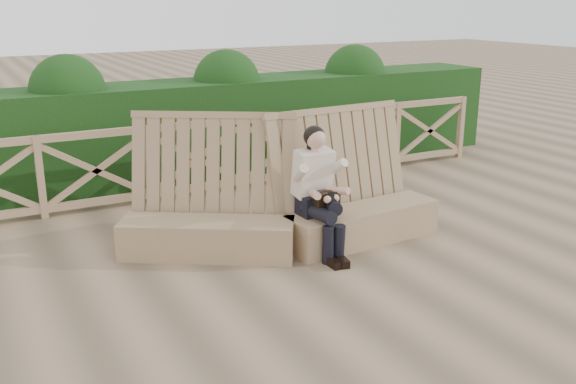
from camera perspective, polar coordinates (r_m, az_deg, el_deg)
name	(u,v)px	position (r m, az deg, el deg)	size (l,w,h in m)	color
ground	(321,285)	(6.53, 2.95, -8.29)	(60.00, 60.00, 0.00)	brown
bench	(285,214)	(7.40, -0.24, -1.95)	(3.71, 1.68, 1.55)	olive
woman	(319,188)	(7.14, 2.74, 0.38)	(0.43, 0.90, 1.43)	black
guardrail	(197,158)	(9.35, -8.10, 2.97)	(10.10, 0.09, 1.10)	#8C6D51
hedge	(170,131)	(10.42, -10.45, 5.40)	(12.00, 1.20, 1.50)	black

